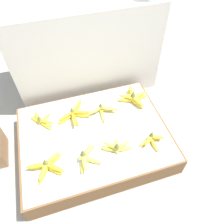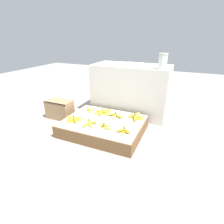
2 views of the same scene
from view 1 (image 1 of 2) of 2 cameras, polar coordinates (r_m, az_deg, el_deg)
name	(u,v)px [view 1 (image 1 of 2)]	position (r m, az deg, el deg)	size (l,w,h in m)	color
ground_plane	(95,145)	(1.71, -4.38, -8.63)	(10.00, 10.00, 0.00)	gray
display_platform	(95,139)	(1.64, -4.55, -7.07)	(1.05, 0.81, 0.17)	brown
back_vendor_table	(84,45)	(1.98, -7.23, 16.97)	(1.19, 0.56, 0.80)	beige
banana_bunch_front_left	(47,166)	(1.45, -16.63, -13.45)	(0.23, 0.19, 0.11)	yellow
banana_bunch_front_midleft	(86,157)	(1.43, -6.75, -11.59)	(0.16, 0.21, 0.11)	#DBCC4C
banana_bunch_front_midright	(117,147)	(1.47, 1.28, -9.08)	(0.21, 0.12, 0.10)	gold
banana_bunch_front_right	(152,139)	(1.52, 10.43, -7.07)	(0.19, 0.14, 0.10)	gold
banana_bunch_middle_left	(42,120)	(1.68, -17.83, -2.09)	(0.18, 0.19, 0.09)	yellow
banana_bunch_middle_midleft	(75,114)	(1.66, -9.75, -0.52)	(0.26, 0.26, 0.09)	gold
banana_bunch_middle_midright	(102,110)	(1.67, -2.55, 0.49)	(0.25, 0.16, 0.10)	#DBCC4C
banana_bunch_middle_right	(134,97)	(1.75, 5.67, 3.81)	(0.25, 0.26, 0.11)	gold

